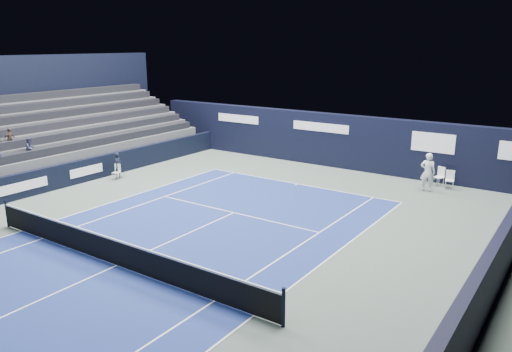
{
  "coord_description": "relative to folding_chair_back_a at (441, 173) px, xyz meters",
  "views": [
    {
      "loc": [
        12.28,
        -9.79,
        7.06
      ],
      "look_at": [
        0.06,
        7.99,
        1.3
      ],
      "focal_mm": 35.0,
      "sensor_mm": 36.0,
      "label": 1
    }
  ],
  "objects": [
    {
      "name": "ground",
      "position": [
        -6.12,
        -13.78,
        -0.65
      ],
      "size": [
        48.0,
        48.0,
        0.0
      ],
      "primitive_type": "plane",
      "color": "#4E5C53",
      "rests_on": "ground"
    },
    {
      "name": "court_surface",
      "position": [
        -6.12,
        -15.78,
        -0.65
      ],
      "size": [
        10.97,
        23.77,
        0.01
      ],
      "primitive_type": "cube",
      "color": "navy",
      "rests_on": "ground"
    },
    {
      "name": "enclosure_wall_right",
      "position": [
        4.38,
        -9.78,
        0.25
      ],
      "size": [
        0.3,
        22.0,
        1.8
      ],
      "primitive_type": "cube",
      "color": "black",
      "rests_on": "ground"
    },
    {
      "name": "folding_chair_back_a",
      "position": [
        0.0,
        0.0,
        0.0
      ],
      "size": [
        0.57,
        0.58,
        0.98
      ],
      "rotation": [
        0.0,
        0.0,
        -0.41
      ],
      "color": "white",
      "rests_on": "ground"
    },
    {
      "name": "folding_chair_back_b",
      "position": [
        0.54,
        -0.29,
        -0.12
      ],
      "size": [
        0.48,
        0.47,
        0.93
      ],
      "rotation": [
        0.0,
        0.0,
        0.19
      ],
      "color": "white",
      "rests_on": "ground"
    },
    {
      "name": "line_judge_chair",
      "position": [
        -14.58,
        -8.53,
        -0.18
      ],
      "size": [
        0.45,
        0.44,
        0.83
      ],
      "rotation": [
        0.0,
        0.0,
        0.29
      ],
      "color": "silver",
      "rests_on": "ground"
    },
    {
      "name": "line_judge",
      "position": [
        -14.71,
        -8.3,
        0.05
      ],
      "size": [
        0.49,
        0.59,
        1.4
      ],
      "primitive_type": "imported",
      "rotation": [
        0.0,
        0.0,
        1.91
      ],
      "color": "black",
      "rests_on": "ground"
    },
    {
      "name": "court_markings",
      "position": [
        -6.12,
        -15.78,
        -0.64
      ],
      "size": [
        11.03,
        23.83,
        0.0
      ],
      "color": "white",
      "rests_on": "court_surface"
    },
    {
      "name": "tennis_net",
      "position": [
        -6.12,
        -15.78,
        -0.14
      ],
      "size": [
        12.9,
        0.1,
        1.1
      ],
      "color": "black",
      "rests_on": "ground"
    },
    {
      "name": "back_sponsor_wall",
      "position": [
        -6.12,
        0.72,
        0.9
      ],
      "size": [
        26.0,
        0.63,
        3.1
      ],
      "color": "black",
      "rests_on": "ground"
    },
    {
      "name": "side_barrier_left",
      "position": [
        -15.62,
        -9.8,
        -0.05
      ],
      "size": [
        0.33,
        22.0,
        1.2
      ],
      "color": "black",
      "rests_on": "ground"
    },
    {
      "name": "spectator_stand",
      "position": [
        -19.4,
        -8.79,
        1.3
      ],
      "size": [
        6.0,
        18.0,
        6.4
      ],
      "color": "#4C4C4E",
      "rests_on": "ground"
    },
    {
      "name": "tennis_player",
      "position": [
        -0.28,
        -1.37,
        0.31
      ],
      "size": [
        0.77,
        0.9,
        1.92
      ],
      "color": "white",
      "rests_on": "ground"
    }
  ]
}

